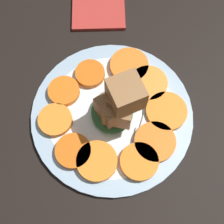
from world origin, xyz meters
TOP-DOWN VIEW (x-y plane):
  - table_slab at (0.00, 0.00)cm, footprint 120.00×120.00cm
  - plate at (0.00, 0.00)cm, footprint 28.54×28.54cm
  - carrot_slice_0 at (-1.04, 9.82)cm, footprint 5.87×5.87cm
  - carrot_slice_1 at (-6.60, 6.63)cm, footprint 6.00×6.00cm
  - carrot_slice_2 at (-8.42, 2.71)cm, footprint 6.81×6.81cm
  - carrot_slice_3 at (-8.67, -4.24)cm, footprint 6.37×6.37cm
  - carrot_slice_4 at (-5.43, -7.06)cm, footprint 7.01×7.01cm
  - carrot_slice_5 at (-0.31, -9.47)cm, footprint 7.16×7.16cm
  - carrot_slice_6 at (5.48, -6.71)cm, footprint 6.85×6.85cm
  - carrot_slice_7 at (9.25, -3.41)cm, footprint 7.11×7.11cm
  - carrot_slice_8 at (7.75, 3.81)cm, footprint 5.42×5.42cm
  - carrot_slice_9 at (4.38, 8.49)cm, footprint 5.65×5.65cm
  - center_pile at (-0.49, -0.75)cm, footprint 8.06×8.74cm
  - fork at (-0.70, -5.97)cm, footprint 17.49×7.38cm

SIDE VIEW (x-z plane):
  - table_slab at x=0.00cm, z-range 0.00..2.00cm
  - plate at x=0.00cm, z-range 1.99..3.04cm
  - fork at x=-0.70cm, z-range 3.10..3.50cm
  - carrot_slice_0 at x=-1.04cm, z-range 3.10..4.25cm
  - carrot_slice_1 at x=-6.60cm, z-range 3.10..4.25cm
  - carrot_slice_2 at x=-8.42cm, z-range 3.10..4.25cm
  - carrot_slice_3 at x=-8.67cm, z-range 3.10..4.25cm
  - carrot_slice_4 at x=-5.43cm, z-range 3.10..4.25cm
  - carrot_slice_5 at x=-0.31cm, z-range 3.10..4.25cm
  - carrot_slice_6 at x=5.48cm, z-range 3.10..4.25cm
  - carrot_slice_7 at x=9.25cm, z-range 3.10..4.25cm
  - carrot_slice_8 at x=7.75cm, z-range 3.10..4.25cm
  - carrot_slice_9 at x=4.38cm, z-range 3.10..4.25cm
  - center_pile at x=-0.49cm, z-range 2.07..14.09cm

